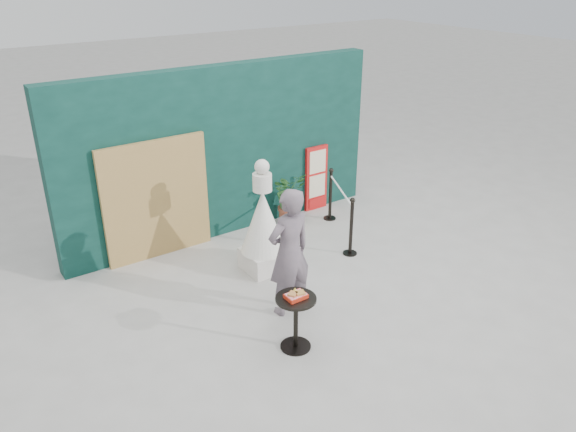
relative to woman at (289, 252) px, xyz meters
name	(u,v)px	position (x,y,z in m)	size (l,w,h in m)	color
ground	(335,307)	(0.58, -0.33, -0.94)	(60.00, 60.00, 0.00)	#ADAAA5
back_wall	(224,152)	(0.58, 2.82, 0.56)	(6.00, 0.30, 3.00)	#092B25
bamboo_fence	(157,200)	(-0.82, 2.61, 0.06)	(1.80, 0.08, 2.00)	tan
woman	(289,252)	(0.00, 0.00, 0.00)	(0.68, 0.45, 1.87)	slate
menu_board	(316,178)	(2.48, 2.62, -0.29)	(0.50, 0.07, 1.30)	red
statue	(263,226)	(0.34, 1.20, -0.17)	(0.73, 0.73, 1.87)	white
cafe_table	(296,315)	(-0.41, -0.73, -0.44)	(0.52, 0.52, 0.75)	black
food_basket	(296,295)	(-0.41, -0.73, -0.15)	(0.26, 0.19, 0.11)	red
planter	(289,195)	(1.62, 2.33, -0.34)	(0.60, 0.52, 1.03)	#994232
stanchion_barrier	(340,210)	(2.11, 1.43, -0.44)	(0.84, 1.54, 1.03)	black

